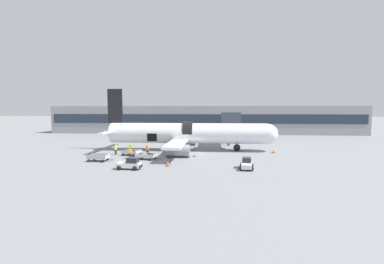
{
  "coord_description": "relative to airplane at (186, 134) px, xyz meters",
  "views": [
    {
      "loc": [
        3.03,
        -43.67,
        7.39
      ],
      "look_at": [
        -0.72,
        1.12,
        3.48
      ],
      "focal_mm": 24.0,
      "sensor_mm": 36.0,
      "label": 1
    }
  ],
  "objects": [
    {
      "name": "baggage_cart_empty",
      "position": [
        -11.46,
        -10.9,
        -2.55
      ],
      "size": [
        3.92,
        2.08,
        1.02
      ],
      "color": "#B7BABF",
      "rests_on": "ground_plane"
    },
    {
      "name": "ground_crew_driver",
      "position": [
        -5.62,
        -5.81,
        -2.07
      ],
      "size": [
        0.59,
        0.58,
        1.83
      ],
      "color": "#1E2338",
      "rests_on": "ground_plane"
    },
    {
      "name": "safety_cone_nose",
      "position": [
        15.36,
        -1.43,
        -2.73
      ],
      "size": [
        0.63,
        0.63,
        0.66
      ],
      "color": "black",
      "rests_on": "ground_plane"
    },
    {
      "name": "terminal_strip",
      "position": [
        1.95,
        36.4,
        1.22
      ],
      "size": [
        95.3,
        12.41,
        8.51
      ],
      "color": "gray",
      "rests_on": "ground_plane"
    },
    {
      "name": "baggage_tug_mid",
      "position": [
        -5.35,
        -15.42,
        -2.4
      ],
      "size": [
        3.13,
        1.79,
        1.48
      ],
      "color": "white",
      "rests_on": "ground_plane"
    },
    {
      "name": "baggage_cart_loading",
      "position": [
        -8.26,
        -5.79,
        -2.58
      ],
      "size": [
        3.94,
        2.73,
        0.98
      ],
      "color": "silver",
      "rests_on": "ground_plane"
    },
    {
      "name": "baggage_tug_lead",
      "position": [
        9.18,
        -13.94,
        -2.44
      ],
      "size": [
        2.02,
        3.14,
        1.39
      ],
      "color": "white",
      "rests_on": "ground_plane"
    },
    {
      "name": "safety_cone_wingtip",
      "position": [
        2.02,
        -6.14,
        -2.77
      ],
      "size": [
        0.56,
        0.56,
        0.57
      ],
      "color": "black",
      "rests_on": "ground_plane"
    },
    {
      "name": "ground_plane",
      "position": [
        1.95,
        -2.39,
        -3.03
      ],
      "size": [
        500.0,
        500.0,
        0.0
      ],
      "primitive_type": "plane",
      "color": "gray"
    },
    {
      "name": "ground_crew_supervisor",
      "position": [
        -7.66,
        -8.35,
        -2.18
      ],
      "size": [
        0.51,
        0.53,
        1.63
      ],
      "color": "#1E2338",
      "rests_on": "ground_plane"
    },
    {
      "name": "jet_bridge_stub",
      "position": [
        8.22,
        6.55,
        2.18
      ],
      "size": [
        3.56,
        11.46,
        6.9
      ],
      "color": "#4C4C51",
      "rests_on": "ground_plane"
    },
    {
      "name": "safety_cone_engine_left",
      "position": [
        -0.96,
        -13.3,
        -2.69
      ],
      "size": [
        0.53,
        0.53,
        0.73
      ],
      "color": "black",
      "rests_on": "ground_plane"
    },
    {
      "name": "ground_crew_loader_a",
      "position": [
        -9.22,
        -3.14,
        -2.16
      ],
      "size": [
        0.58,
        0.44,
        1.66
      ],
      "color": "#2D2D33",
      "rests_on": "ground_plane"
    },
    {
      "name": "ground_crew_loader_b",
      "position": [
        -11.05,
        -5.43,
        -2.14
      ],
      "size": [
        0.41,
        0.59,
        1.71
      ],
      "color": "#1E2338",
      "rests_on": "ground_plane"
    },
    {
      "name": "baggage_cart_queued",
      "position": [
        -4.88,
        -9.02,
        -2.57
      ],
      "size": [
        3.96,
        2.33,
        1.0
      ],
      "color": "silver",
      "rests_on": "ground_plane"
    },
    {
      "name": "airplane",
      "position": [
        0.0,
        0.0,
        0.0
      ],
      "size": [
        32.21,
        24.96,
        11.19
      ],
      "color": "white",
      "rests_on": "ground_plane"
    }
  ]
}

